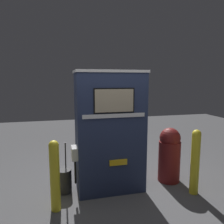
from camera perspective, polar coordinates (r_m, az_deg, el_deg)
name	(u,v)px	position (r m, az deg, el deg)	size (l,w,h in m)	color
ground_plane	(114,196)	(3.70, 0.55, -21.20)	(14.00, 14.00, 0.00)	#4C4C4F
gas_pump	(110,132)	(3.57, -0.56, -5.15)	(1.19, 0.57, 1.97)	#232D4C
safety_bollard	(55,174)	(3.23, -14.72, -15.44)	(0.14, 0.14, 1.02)	yellow
trash_bin	(169,154)	(4.13, 14.77, -10.58)	(0.39, 0.39, 0.98)	maroon
safety_bollard_far	(195,160)	(3.80, 20.91, -11.75)	(0.14, 0.14, 1.06)	yellow
squeegee_bucket	(64,181)	(3.82, -12.42, -17.08)	(0.25, 0.25, 0.85)	#262628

